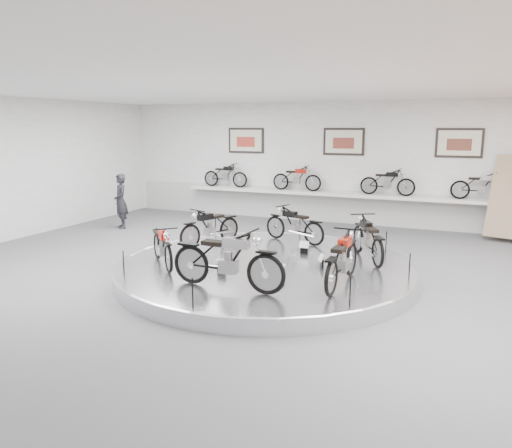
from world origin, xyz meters
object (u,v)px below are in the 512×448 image
at_px(shelf, 340,194).
at_px(bike_d, 162,245).
at_px(bike_a, 368,238).
at_px(bike_c, 210,227).
at_px(bike_f, 342,259).
at_px(display_platform, 266,270).
at_px(bike_b, 294,224).
at_px(visitor, 121,201).
at_px(bike_e, 227,259).

height_order(shelf, bike_d, bike_d).
height_order(bike_a, bike_c, bike_a).
xyz_separation_m(shelf, bike_f, (1.86, -7.26, -0.20)).
bearing_deg(bike_a, bike_f, 148.13).
distance_m(display_platform, bike_c, 2.22).
bearing_deg(bike_b, visitor, 10.42).
bearing_deg(bike_a, display_platform, 90.53).
bearing_deg(bike_e, bike_f, 30.15).
relative_size(bike_b, bike_e, 0.82).
distance_m(bike_b, bike_e, 4.01).
bearing_deg(bike_e, visitor, 142.83).
bearing_deg(bike_d, visitor, -178.86).
height_order(display_platform, shelf, shelf).
relative_size(shelf, bike_c, 6.93).
height_order(bike_c, visitor, visitor).
height_order(bike_d, bike_e, bike_e).
distance_m(bike_a, bike_c, 3.83).
relative_size(shelf, bike_e, 5.81).
xyz_separation_m(shelf, bike_b, (-0.10, -4.28, -0.24)).
distance_m(bike_c, bike_e, 3.45).
distance_m(shelf, visitor, 7.06).
relative_size(display_platform, bike_e, 3.38).
relative_size(display_platform, bike_f, 3.76).
height_order(display_platform, bike_e, bike_e).
xyz_separation_m(bike_c, bike_f, (3.75, -1.86, 0.03)).
height_order(bike_b, bike_f, bike_f).
distance_m(bike_c, bike_f, 4.18).
bearing_deg(bike_f, display_platform, 66.53).
height_order(bike_b, bike_e, bike_e).
relative_size(shelf, bike_b, 7.11).
height_order(bike_c, bike_d, bike_c).
xyz_separation_m(shelf, visitor, (-6.21, -3.36, -0.14)).
bearing_deg(bike_e, bike_a, 58.60).
height_order(shelf, bike_e, bike_e).
xyz_separation_m(shelf, bike_a, (1.94, -5.28, -0.21)).
bearing_deg(bike_f, bike_a, -0.88).
bearing_deg(bike_d, bike_b, 104.78).
bearing_deg(bike_e, display_platform, 91.88).
bearing_deg(bike_a, bike_d, 89.74).
xyz_separation_m(bike_d, visitor, (-4.29, 4.08, 0.13)).
height_order(bike_f, visitor, visitor).
xyz_separation_m(shelf, bike_c, (-1.89, -5.41, -0.23)).
xyz_separation_m(display_platform, bike_a, (1.94, 1.12, 0.64)).
height_order(bike_e, bike_f, bike_e).
distance_m(display_platform, shelf, 6.46).
xyz_separation_m(bike_b, bike_d, (-1.82, -3.16, -0.02)).
bearing_deg(bike_d, shelf, 120.25).
xyz_separation_m(bike_a, bike_f, (-0.08, -1.98, 0.02)).
distance_m(bike_b, bike_d, 3.65).
xyz_separation_m(bike_a, bike_c, (-3.83, -0.13, -0.02)).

